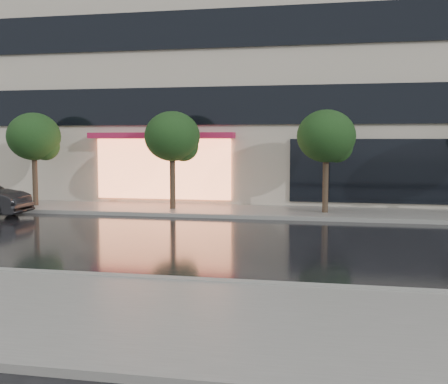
# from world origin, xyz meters

# --- Properties ---
(ground) EXTENTS (120.00, 120.00, 0.00)m
(ground) POSITION_xyz_m (0.00, 0.00, 0.00)
(ground) COLOR black
(ground) RESTS_ON ground
(sidewalk_near) EXTENTS (60.00, 4.50, 0.12)m
(sidewalk_near) POSITION_xyz_m (0.00, -3.25, 0.06)
(sidewalk_near) COLOR slate
(sidewalk_near) RESTS_ON ground
(sidewalk_far) EXTENTS (60.00, 3.50, 0.12)m
(sidewalk_far) POSITION_xyz_m (0.00, 10.25, 0.06)
(sidewalk_far) COLOR slate
(sidewalk_far) RESTS_ON ground
(curb_near) EXTENTS (60.00, 0.25, 0.14)m
(curb_near) POSITION_xyz_m (0.00, -1.00, 0.07)
(curb_near) COLOR gray
(curb_near) RESTS_ON ground
(curb_far) EXTENTS (60.00, 0.25, 0.14)m
(curb_far) POSITION_xyz_m (0.00, 8.50, 0.07)
(curb_far) COLOR gray
(curb_far) RESTS_ON ground
(office_building) EXTENTS (30.00, 12.76, 18.00)m
(office_building) POSITION_xyz_m (-0.00, 17.97, 9.00)
(office_building) COLOR #BCAF9F
(office_building) RESTS_ON ground
(tree_far_west) EXTENTS (2.20, 2.20, 3.99)m
(tree_far_west) POSITION_xyz_m (-8.94, 10.03, 2.92)
(tree_far_west) COLOR #33261C
(tree_far_west) RESTS_ON ground
(tree_mid_west) EXTENTS (2.20, 2.20, 3.99)m
(tree_mid_west) POSITION_xyz_m (-2.94, 10.03, 2.92)
(tree_mid_west) COLOR #33261C
(tree_mid_west) RESTS_ON ground
(tree_mid_east) EXTENTS (2.20, 2.20, 3.99)m
(tree_mid_east) POSITION_xyz_m (3.06, 10.03, 2.92)
(tree_mid_east) COLOR #33261C
(tree_mid_east) RESTS_ON ground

